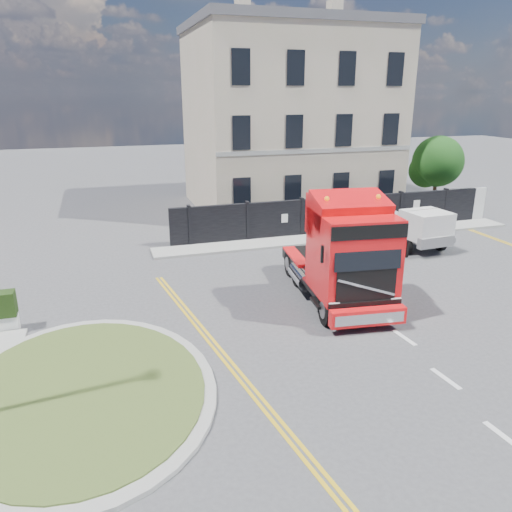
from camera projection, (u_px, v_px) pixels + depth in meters
name	position (u px, v px, depth m)	size (l,w,h in m)	color
ground	(293.00, 313.00, 17.53)	(120.00, 120.00, 0.00)	#424244
traffic_island	(82.00, 391.00, 12.78)	(6.80, 6.80, 0.17)	gray
hoarding_fence	(345.00, 215.00, 27.24)	(18.80, 0.25, 2.00)	black
georgian_building	(288.00, 118.00, 32.38)	(12.30, 10.30, 12.80)	#C3B09B
tree	(435.00, 164.00, 31.64)	(3.20, 3.20, 4.80)	#382619
pavement_far	(342.00, 236.00, 26.56)	(20.00, 1.60, 0.12)	gray
truck	(345.00, 258.00, 17.64)	(3.27, 6.96, 4.02)	black
flatbed_pickup	(418.00, 227.00, 24.35)	(2.27, 4.96, 2.01)	slate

